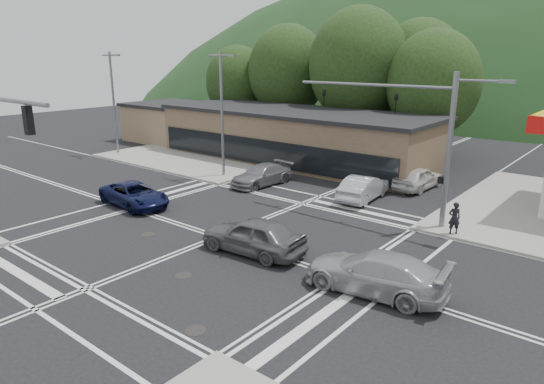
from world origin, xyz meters
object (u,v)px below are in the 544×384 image
Objects in this scene: car_silver_east at (375,272)px; car_blue_west at (134,195)px; car_queue_b at (418,178)px; pedestrian at (454,218)px; car_queue_a at (363,188)px; car_northbound at (262,175)px; car_grey_center at (253,235)px.

car_blue_west is at bearing -99.25° from car_silver_east.
car_silver_east is (16.34, -0.80, 0.10)m from car_blue_west.
car_queue_b is at bearing -34.21° from car_blue_west.
pedestrian is (4.98, -7.34, 0.19)m from car_queue_b.
car_blue_west is 1.10× the size of car_queue_b.
car_queue_b is at bearing -93.88° from pedestrian.
car_queue_a is 0.97× the size of car_northbound.
car_northbound is at bearing 4.55° from car_queue_a.
car_blue_west is at bearing -100.17° from car_grey_center.
car_queue_a is 7.18m from pedestrian.
pedestrian is at bearing -1.37° from car_northbound.
car_silver_east is 15.85m from car_queue_b.
pedestrian reaches higher than car_queue_a.
car_grey_center is 6.10m from car_silver_east.
car_silver_east reaches higher than car_queue_a.
car_silver_east is 3.35× the size of pedestrian.
car_blue_west is 1.07× the size of car_queue_a.
car_queue_b is (1.63, 4.54, 0.00)m from car_queue_a.
car_grey_center is at bearing -95.74° from car_silver_east.
car_queue_b is (11.64, 14.34, 0.08)m from car_blue_west.
car_queue_a and car_queue_b have the same top height.
car_silver_east is at bearing -29.63° from car_northbound.
car_northbound is (-13.56, 9.30, -0.09)m from car_silver_east.
car_blue_west is 14.00m from car_queue_a.
pedestrian is (13.84, -1.50, 0.26)m from car_northbound.
car_grey_center is 10.68m from car_queue_a.
car_northbound is at bearing -13.24° from car_blue_west.
pedestrian is (0.28, 7.80, 0.17)m from car_silver_east.
car_queue_a is 1.03× the size of car_queue_b.
car_silver_east reaches higher than car_northbound.
pedestrian reaches higher than car_silver_east.
car_grey_center reaches higher than car_blue_west.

